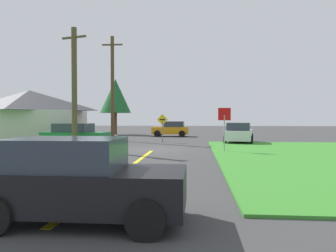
{
  "coord_description": "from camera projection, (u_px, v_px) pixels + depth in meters",
  "views": [
    {
      "loc": [
        2.71,
        -20.62,
        2.02
      ],
      "look_at": [
        0.51,
        4.46,
        1.37
      ],
      "focal_mm": 35.05,
      "sensor_mm": 36.0,
      "label": 1
    }
  ],
  "objects": [
    {
      "name": "ground_plane",
      "position": [
        154.0,
        149.0,
        20.82
      ],
      "size": [
        120.0,
        120.0,
        0.0
      ],
      "primitive_type": "plane",
      "color": "#3B3B3B"
    },
    {
      "name": "lane_stripe_center",
      "position": [
        127.0,
        169.0,
        12.85
      ],
      "size": [
        0.2,
        14.0,
        0.01
      ],
      "primitive_type": "cube",
      "color": "yellow",
      "rests_on": "ground"
    },
    {
      "name": "stop_sign",
      "position": [
        224.0,
        121.0,
        19.04
      ],
      "size": [
        0.72,
        0.13,
        2.58
      ],
      "rotation": [
        0.0,
        0.0,
        3.02
      ],
      "color": "#9EA0A8",
      "rests_on": "ground"
    },
    {
      "name": "parked_car_near_building",
      "position": [
        75.0,
        135.0,
        22.64
      ],
      "size": [
        4.68,
        2.52,
        1.62
      ],
      "rotation": [
        0.0,
        0.0,
        -0.15
      ],
      "color": "#196B33",
      "rests_on": "ground"
    },
    {
      "name": "car_behind_on_main_road",
      "position": [
        80.0,
        180.0,
        6.33
      ],
      "size": [
        3.85,
        1.93,
        1.62
      ],
      "rotation": [
        0.0,
        0.0,
        -0.0
      ],
      "color": "black",
      "rests_on": "ground"
    },
    {
      "name": "car_approaching_junction",
      "position": [
        171.0,
        129.0,
        35.18
      ],
      "size": [
        3.88,
        2.13,
        1.62
      ],
      "rotation": [
        0.0,
        0.0,
        3.12
      ],
      "color": "orange",
      "rests_on": "ground"
    },
    {
      "name": "car_on_crossroad",
      "position": [
        239.0,
        133.0,
        26.1
      ],
      "size": [
        2.78,
        4.68,
        1.62
      ],
      "rotation": [
        0.0,
        0.0,
        1.39
      ],
      "color": "silver",
      "rests_on": "ground"
    },
    {
      "name": "utility_pole_near",
      "position": [
        74.0,
        87.0,
        20.96
      ],
      "size": [
        1.76,
        0.64,
        7.76
      ],
      "color": "#4D442A",
      "rests_on": "ground"
    },
    {
      "name": "utility_pole_mid",
      "position": [
        112.0,
        87.0,
        28.7
      ],
      "size": [
        1.8,
        0.31,
        9.12
      ],
      "color": "brown",
      "rests_on": "ground"
    },
    {
      "name": "direction_sign",
      "position": [
        162.0,
        125.0,
        26.91
      ],
      "size": [
        0.89,
        0.2,
        2.31
      ],
      "color": "slate",
      "rests_on": "ground"
    },
    {
      "name": "oak_tree_left",
      "position": [
        115.0,
        96.0,
        39.25
      ],
      "size": [
        3.69,
        3.69,
        6.66
      ],
      "color": "brown",
      "rests_on": "ground"
    },
    {
      "name": "barn",
      "position": [
        29.0,
        116.0,
        27.53
      ],
      "size": [
        9.02,
        7.68,
        4.32
      ],
      "color": "beige",
      "rests_on": "ground"
    }
  ]
}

